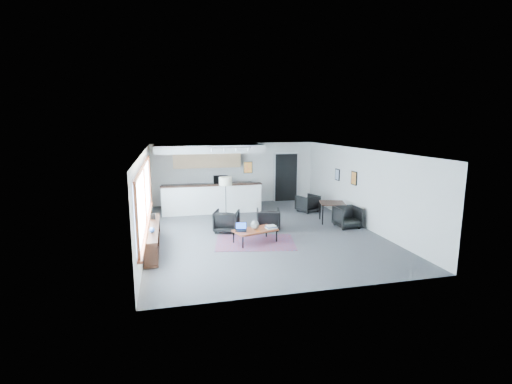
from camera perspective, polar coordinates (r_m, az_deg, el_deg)
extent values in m
cube|color=#4C4C4E|center=(12.03, 0.62, -6.04)|extent=(7.00, 9.00, 0.01)
cube|color=white|center=(11.56, 0.64, 6.45)|extent=(7.00, 9.00, 0.01)
cube|color=silver|center=(16.08, -3.29, 2.91)|extent=(7.00, 0.01, 2.60)
cube|color=silver|center=(7.55, 9.03, -5.95)|extent=(7.00, 0.01, 2.60)
cube|color=silver|center=(11.41, -16.71, -0.67)|extent=(0.01, 9.00, 2.60)
cube|color=silver|center=(13.02, 15.76, 0.73)|extent=(0.01, 9.00, 2.60)
cube|color=#8CBFFF|center=(10.48, -16.83, -0.52)|extent=(0.02, 5.80, 1.55)
cube|color=brown|center=(10.66, -16.44, -4.74)|extent=(0.10, 5.95, 0.06)
cube|color=brown|center=(10.37, -16.96, 3.83)|extent=(0.06, 5.95, 0.06)
cube|color=brown|center=(7.66, -17.85, -4.56)|extent=(0.06, 0.06, 1.60)
cube|color=brown|center=(10.48, -16.72, -0.51)|extent=(0.06, 0.06, 1.60)
cube|color=brown|center=(13.34, -16.08, 1.81)|extent=(0.06, 0.06, 1.60)
cube|color=black|center=(10.58, -15.69, -5.26)|extent=(0.35, 3.00, 0.05)
cube|color=black|center=(10.74, -15.53, -8.19)|extent=(0.35, 3.00, 0.05)
cube|color=black|center=(9.28, -15.90, -9.38)|extent=(0.33, 0.04, 0.55)
cube|color=black|center=(10.66, -15.61, -6.77)|extent=(0.33, 0.04, 0.55)
cube|color=black|center=(12.05, -15.38, -4.75)|extent=(0.33, 0.04, 0.55)
cube|color=#3359A5|center=(9.47, -15.82, -9.96)|extent=(0.18, 0.04, 0.20)
cube|color=silver|center=(9.63, -15.79, -9.56)|extent=(0.18, 0.04, 0.22)
cube|color=maroon|center=(9.79, -15.76, -9.16)|extent=(0.18, 0.04, 0.24)
cube|color=black|center=(9.95, -15.71, -8.95)|extent=(0.18, 0.04, 0.20)
cube|color=#3359A5|center=(10.11, -15.68, -8.58)|extent=(0.18, 0.04, 0.22)
cube|color=silver|center=(10.27, -15.65, -8.22)|extent=(0.18, 0.04, 0.24)
cube|color=maroon|center=(10.44, -15.62, -8.03)|extent=(0.18, 0.04, 0.20)
cube|color=black|center=(10.59, -15.59, -7.69)|extent=(0.18, 0.04, 0.22)
cube|color=#3359A5|center=(10.75, -15.56, -7.36)|extent=(0.18, 0.03, 0.24)
cube|color=silver|center=(10.92, -15.53, -7.19)|extent=(0.18, 0.03, 0.20)
cube|color=maroon|center=(11.08, -15.50, -6.88)|extent=(0.18, 0.03, 0.22)
cube|color=black|center=(11.24, -15.48, -6.57)|extent=(0.18, 0.04, 0.24)
cube|color=black|center=(11.32, -15.58, -3.62)|extent=(0.14, 0.02, 0.18)
sphere|color=#264C99|center=(9.97, -15.72, -5.66)|extent=(0.14, 0.14, 0.14)
cube|color=white|center=(14.27, -6.71, -1.18)|extent=(3.80, 0.25, 1.10)
cube|color=black|center=(14.17, -6.76, 1.04)|extent=(3.85, 0.32, 0.04)
cube|color=white|center=(15.70, -7.34, -0.49)|extent=(3.80, 0.60, 0.90)
cube|color=#2D2D2D|center=(15.62, -7.38, 1.17)|extent=(3.82, 0.62, 0.04)
cube|color=tan|center=(15.64, -7.53, 5.02)|extent=(2.80, 0.35, 0.70)
cube|color=white|center=(14.91, -7.29, 6.69)|extent=(4.20, 1.80, 0.30)
cube|color=black|center=(14.32, -1.24, 3.80)|extent=(0.35, 0.03, 0.45)
cube|color=orange|center=(14.30, -1.23, 3.79)|extent=(0.30, 0.01, 0.40)
cube|color=black|center=(16.59, 4.61, 2.26)|extent=(1.00, 0.12, 2.10)
cube|color=white|center=(16.45, 2.88, 2.21)|extent=(0.06, 0.10, 2.10)
cube|color=white|center=(16.77, 6.30, 2.31)|extent=(0.06, 0.10, 2.10)
cube|color=white|center=(16.48, 4.66, 5.94)|extent=(1.10, 0.10, 0.06)
cube|color=silver|center=(13.59, -4.11, 6.84)|extent=(1.60, 0.04, 0.04)
cylinder|color=silver|center=(13.51, -6.85, 6.43)|extent=(0.07, 0.07, 0.09)
cylinder|color=silver|center=(13.57, -4.95, 6.49)|extent=(0.07, 0.07, 0.09)
cylinder|color=silver|center=(13.64, -3.07, 6.53)|extent=(0.07, 0.07, 0.09)
cylinder|color=silver|center=(13.73, -1.21, 6.57)|extent=(0.07, 0.07, 0.09)
cube|color=black|center=(13.31, 14.85, 2.07)|extent=(0.03, 0.38, 0.48)
cube|color=orange|center=(13.31, 14.79, 2.07)|extent=(0.00, 0.32, 0.42)
cube|color=black|center=(14.47, 12.41, 2.63)|extent=(0.03, 0.34, 0.44)
cube|color=#859FC5|center=(14.46, 12.36, 2.62)|extent=(0.00, 0.28, 0.38)
cube|color=#5F334A|center=(10.90, -0.13, -7.75)|extent=(2.53, 1.96, 0.01)
cube|color=brown|center=(10.79, -0.13, -5.90)|extent=(1.36, 0.99, 0.05)
cube|color=black|center=(10.36, -2.03, -7.76)|extent=(0.04, 0.04, 0.36)
cube|color=black|center=(10.83, -3.47, -6.95)|extent=(0.04, 0.04, 0.36)
cube|color=black|center=(10.91, 3.18, -6.81)|extent=(0.04, 0.04, 0.36)
cube|color=black|center=(11.36, 1.60, -6.09)|extent=(0.04, 0.04, 0.36)
cube|color=black|center=(10.57, 0.65, -6.41)|extent=(1.12, 0.37, 0.03)
cube|color=black|center=(11.04, -0.88, -5.68)|extent=(1.12, 0.37, 0.03)
cube|color=black|center=(10.64, -2.33, -5.97)|extent=(0.36, 0.30, 0.02)
cube|color=black|center=(10.72, -2.32, -5.21)|extent=(0.32, 0.13, 0.21)
cube|color=blue|center=(10.72, -2.32, -5.21)|extent=(0.29, 0.11, 0.18)
sphere|color=gray|center=(10.79, -0.16, -5.09)|extent=(0.25, 0.25, 0.25)
cube|color=silver|center=(10.90, 2.33, -5.52)|extent=(0.34, 0.30, 0.04)
cube|color=#3359A5|center=(10.89, 2.33, -5.35)|extent=(0.31, 0.27, 0.03)
cube|color=silver|center=(10.86, 2.33, -5.23)|extent=(0.29, 0.25, 0.03)
cube|color=#E5590C|center=(10.61, 0.33, -6.04)|extent=(0.12, 0.12, 0.01)
imported|color=black|center=(11.92, -4.56, -4.31)|extent=(0.94, 0.91, 0.76)
imported|color=black|center=(12.10, 1.88, -4.08)|extent=(0.86, 0.83, 0.75)
cylinder|color=black|center=(13.31, -4.62, -4.37)|extent=(0.32, 0.32, 0.03)
cylinder|color=black|center=(13.15, -4.66, -1.51)|extent=(0.03, 0.03, 1.33)
cylinder|color=beige|center=(13.01, -4.71, 1.68)|extent=(0.53, 0.53, 0.30)
cube|color=black|center=(13.21, 11.67, -1.67)|extent=(1.03, 1.03, 0.04)
cylinder|color=black|center=(12.88, 10.23, -3.54)|extent=(0.05, 0.05, 0.67)
cylinder|color=black|center=(13.59, 9.83, -2.78)|extent=(0.05, 0.05, 0.67)
cylinder|color=black|center=(13.00, 13.47, -3.54)|extent=(0.05, 0.05, 0.67)
cylinder|color=black|center=(13.71, 12.91, -2.79)|extent=(0.05, 0.05, 0.67)
imported|color=black|center=(12.74, 13.87, -3.85)|extent=(0.66, 0.62, 0.66)
imported|color=black|center=(14.68, 7.93, -1.81)|extent=(0.78, 0.76, 0.63)
imported|color=black|center=(15.65, -5.46, 2.04)|extent=(0.61, 0.36, 0.40)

